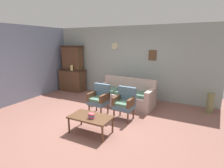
{
  "coord_description": "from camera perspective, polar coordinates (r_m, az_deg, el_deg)",
  "views": [
    {
      "loc": [
        2.46,
        -3.67,
        2.13
      ],
      "look_at": [
        0.09,
        1.0,
        0.85
      ],
      "focal_mm": 27.98,
      "sensor_mm": 36.0,
      "label": 1
    }
  ],
  "objects": [
    {
      "name": "armchair_by_doorway",
      "position": [
        5.21,
        -4.17,
        -4.54
      ],
      "size": [
        0.54,
        0.51,
        0.9
      ],
      "color": "slate",
      "rests_on": "ground"
    },
    {
      "name": "ground_plane",
      "position": [
        4.91,
        -6.32,
        -12.08
      ],
      "size": [
        7.68,
        7.68,
        0.0
      ],
      "primitive_type": "plane",
      "color": "#84564C"
    },
    {
      "name": "floor_vase_by_wall",
      "position": [
        6.11,
        29.39,
        -5.39
      ],
      "size": [
        0.21,
        0.21,
        0.63
      ],
      "primitive_type": "cylinder",
      "color": "olive",
      "rests_on": "ground"
    },
    {
      "name": "vase_on_cabinet",
      "position": [
        7.58,
        -13.01,
        5.17
      ],
      "size": [
        0.12,
        0.12,
        0.23
      ],
      "primitive_type": "cylinder",
      "color": "#CBBB6E",
      "rests_on": "side_cabinet"
    },
    {
      "name": "wall_left_side",
      "position": [
        6.82,
        -30.13,
        5.32
      ],
      "size": [
        0.06,
        5.2,
        2.7
      ],
      "primitive_type": "cube",
      "color": "slate",
      "rests_on": "ground"
    },
    {
      "name": "coffee_table",
      "position": [
        4.21,
        -7.03,
        -11.0
      ],
      "size": [
        1.0,
        0.56,
        0.42
      ],
      "color": "brown",
      "rests_on": "ground"
    },
    {
      "name": "armchair_near_cabinet",
      "position": [
        4.87,
        4.19,
        -5.89
      ],
      "size": [
        0.54,
        0.51,
        0.9
      ],
      "color": "slate",
      "rests_on": "ground"
    },
    {
      "name": "side_cabinet",
      "position": [
        7.91,
        -12.76,
        1.26
      ],
      "size": [
        1.16,
        0.55,
        0.93
      ],
      "color": "brown",
      "rests_on": "ground"
    },
    {
      "name": "floral_couch",
      "position": [
        6.02,
        4.53,
        -3.75
      ],
      "size": [
        1.98,
        0.92,
        0.9
      ],
      "color": "tan",
      "rests_on": "ground"
    },
    {
      "name": "cabinet_upper_hutch",
      "position": [
        7.82,
        -12.77,
        8.42
      ],
      "size": [
        0.99,
        0.38,
        1.03
      ],
      "color": "brown",
      "rests_on": "side_cabinet"
    },
    {
      "name": "wall_back_with_decor",
      "position": [
        6.81,
        5.64,
        7.11
      ],
      "size": [
        6.4,
        0.09,
        2.7
      ],
      "color": "#939E99",
      "rests_on": "ground"
    },
    {
      "name": "book_stack_on_table",
      "position": [
        4.08,
        -6.72,
        -10.27
      ],
      "size": [
        0.16,
        0.11,
        0.11
      ],
      "color": "#E65087",
      "rests_on": "coffee_table"
    }
  ]
}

